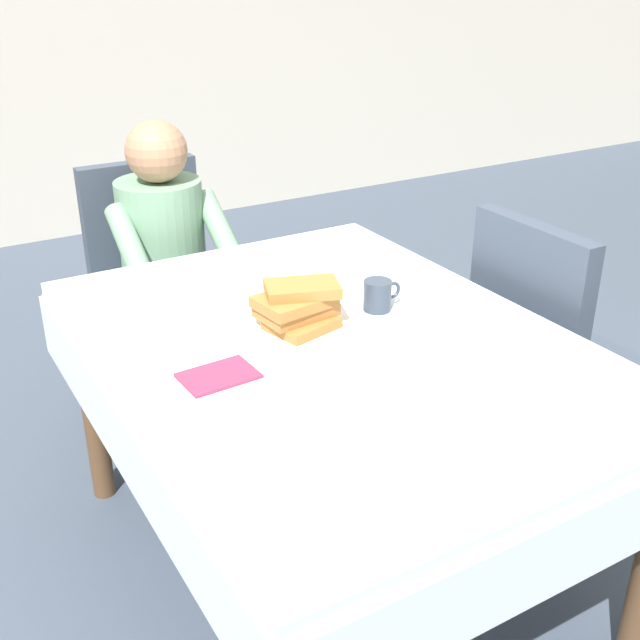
% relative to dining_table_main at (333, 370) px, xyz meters
% --- Properties ---
extents(ground_plane, '(14.00, 14.00, 0.00)m').
position_rel_dining_table_main_xyz_m(ground_plane, '(0.00, 0.00, -0.65)').
color(ground_plane, '#3D4756').
extents(dining_table_main, '(1.12, 1.52, 0.74)m').
position_rel_dining_table_main_xyz_m(dining_table_main, '(0.00, 0.00, 0.00)').
color(dining_table_main, silver).
rests_on(dining_table_main, ground).
extents(chair_diner, '(0.44, 0.45, 0.93)m').
position_rel_dining_table_main_xyz_m(chair_diner, '(-0.07, 1.17, -0.12)').
color(chair_diner, '#384251').
rests_on(chair_diner, ground).
extents(diner_person, '(0.40, 0.43, 1.12)m').
position_rel_dining_table_main_xyz_m(diner_person, '(-0.07, 1.01, 0.02)').
color(diner_person, gray).
rests_on(diner_person, ground).
extents(chair_right_side, '(0.45, 0.44, 0.93)m').
position_rel_dining_table_main_xyz_m(chair_right_side, '(0.77, 0.00, -0.12)').
color(chair_right_side, '#384251').
rests_on(chair_right_side, ground).
extents(plate_breakfast, '(0.28, 0.28, 0.02)m').
position_rel_dining_table_main_xyz_m(plate_breakfast, '(-0.05, 0.08, 0.10)').
color(plate_breakfast, white).
rests_on(plate_breakfast, dining_table_main).
extents(breakfast_stack, '(0.23, 0.19, 0.11)m').
position_rel_dining_table_main_xyz_m(breakfast_stack, '(-0.05, 0.08, 0.16)').
color(breakfast_stack, '#A36B33').
rests_on(breakfast_stack, plate_breakfast).
extents(cup_coffee, '(0.11, 0.08, 0.08)m').
position_rel_dining_table_main_xyz_m(cup_coffee, '(0.20, 0.09, 0.13)').
color(cup_coffee, '#333D4C').
rests_on(cup_coffee, dining_table_main).
extents(syrup_pitcher, '(0.08, 0.08, 0.07)m').
position_rel_dining_table_main_xyz_m(syrup_pitcher, '(-0.32, 0.26, 0.13)').
color(syrup_pitcher, silver).
rests_on(syrup_pitcher, dining_table_main).
extents(fork_left_of_plate, '(0.02, 0.18, 0.00)m').
position_rel_dining_table_main_xyz_m(fork_left_of_plate, '(-0.24, 0.06, 0.09)').
color(fork_left_of_plate, silver).
rests_on(fork_left_of_plate, dining_table_main).
extents(knife_right_of_plate, '(0.02, 0.20, 0.00)m').
position_rel_dining_table_main_xyz_m(knife_right_of_plate, '(0.14, 0.06, 0.09)').
color(knife_right_of_plate, silver).
rests_on(knife_right_of_plate, dining_table_main).
extents(spoon_near_edge, '(0.15, 0.05, 0.00)m').
position_rel_dining_table_main_xyz_m(spoon_near_edge, '(-0.00, -0.28, 0.09)').
color(spoon_near_edge, silver).
rests_on(spoon_near_edge, dining_table_main).
extents(napkin_folded, '(0.18, 0.13, 0.01)m').
position_rel_dining_table_main_xyz_m(napkin_folded, '(-0.33, -0.03, 0.09)').
color(napkin_folded, '#8C2D4C').
rests_on(napkin_folded, dining_table_main).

